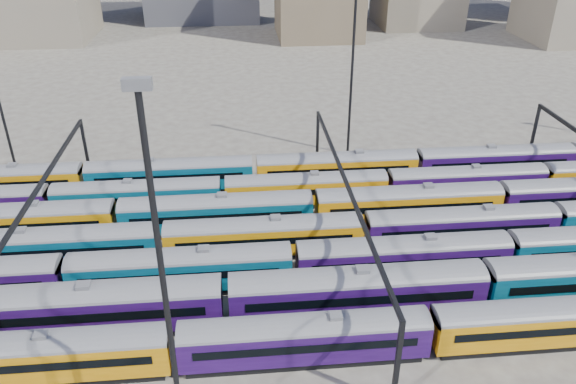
{
  "coord_description": "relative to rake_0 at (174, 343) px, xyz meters",
  "views": [
    {
      "loc": [
        -0.37,
        -48.0,
        33.32
      ],
      "look_at": [
        4.92,
        7.8,
        3.0
      ],
      "focal_mm": 35.0,
      "sensor_mm": 36.0,
      "label": 1
    }
  ],
  "objects": [
    {
      "name": "rake_5",
      "position": [
        13.34,
        25.0,
        -0.09
      ],
      "size": [
        136.41,
        2.85,
        4.79
      ],
      "color": "black",
      "rests_on": "ground"
    },
    {
      "name": "rake_4",
      "position": [
        -7.68,
        20.0,
        0.13
      ],
      "size": [
        127.02,
        3.1,
        5.22
      ],
      "color": "black",
      "rests_on": "ground"
    },
    {
      "name": "rake_1",
      "position": [
        15.33,
        5.0,
        0.33
      ],
      "size": [
        158.73,
        3.31,
        5.6
      ],
      "color": "black",
      "rests_on": "ground"
    },
    {
      "name": "rake_2",
      "position": [
        -10.65,
        10.0,
        0.1
      ],
      "size": [
        125.24,
        3.05,
        5.14
      ],
      "color": "black",
      "rests_on": "ground"
    },
    {
      "name": "rake_0",
      "position": [
        0.0,
        0.0,
        0.0
      ],
      "size": [
        120.91,
        2.95,
        4.96
      ],
      "color": "black",
      "rests_on": "ground"
    },
    {
      "name": "rake_3",
      "position": [
        18.12,
        15.0,
        0.05
      ],
      "size": [
        123.11,
        3.0,
        5.05
      ],
      "color": "black",
      "rests_on": "ground"
    },
    {
      "name": "gantry_1",
      "position": [
        -13.93,
        15.0,
        4.18
      ],
      "size": [
        0.35,
        40.35,
        8.03
      ],
      "color": "black",
      "rests_on": "ground"
    },
    {
      "name": "gantry_2",
      "position": [
        16.07,
        15.0,
        4.18
      ],
      "size": [
        0.35,
        40.35,
        8.03
      ],
      "color": "black",
      "rests_on": "ground"
    },
    {
      "name": "rake_6",
      "position": [
        7.47,
        30.0,
        0.07
      ],
      "size": [
        123.9,
        3.02,
        5.09
      ],
      "color": "black",
      "rests_on": "ground"
    },
    {
      "name": "mast_2",
      "position": [
        1.07,
        -7.0,
        11.36
      ],
      "size": [
        1.4,
        0.5,
        25.6
      ],
      "color": "black",
      "rests_on": "ground"
    },
    {
      "name": "mast_3",
      "position": [
        21.07,
        39.0,
        11.36
      ],
      "size": [
        1.4,
        0.5,
        25.6
      ],
      "color": "black",
      "rests_on": "ground"
    },
    {
      "name": "ground",
      "position": [
        6.07,
        15.0,
        -2.61
      ],
      "size": [
        500.0,
        500.0,
        0.0
      ],
      "primitive_type": "plane",
      "color": "#47423C",
      "rests_on": "ground"
    }
  ]
}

